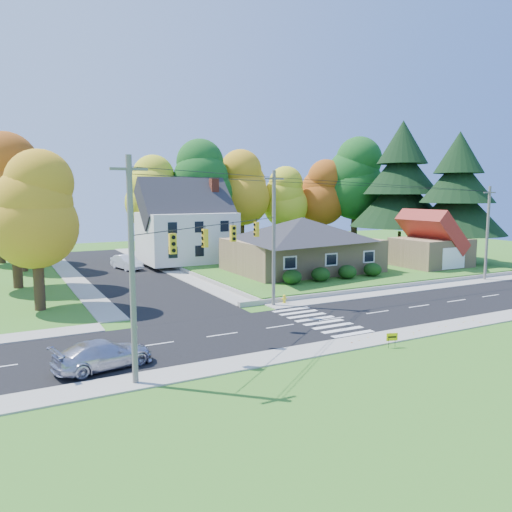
{
  "coord_description": "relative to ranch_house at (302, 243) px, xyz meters",
  "views": [
    {
      "loc": [
        -19.67,
        -26.41,
        8.44
      ],
      "look_at": [
        -1.5,
        8.0,
        3.44
      ],
      "focal_mm": 35.0,
      "sensor_mm": 36.0,
      "label": 1
    }
  ],
  "objects": [
    {
      "name": "conifer_east_b",
      "position": [
        20.0,
        -2.0,
        5.01
      ],
      "size": [
        11.2,
        11.2,
        14.84
      ],
      "color": "#3F2A19",
      "rests_on": "lawn"
    },
    {
      "name": "sidewalk_north",
      "position": [
        -8.0,
        -11.0,
        -3.23
      ],
      "size": [
        90.0,
        2.0,
        0.08
      ],
      "primitive_type": "cube",
      "color": "#9C9A90",
      "rests_on": "ground"
    },
    {
      "name": "white_car",
      "position": [
        -14.96,
        12.03,
        -2.46
      ],
      "size": [
        2.68,
        5.03,
        1.57
      ],
      "primitive_type": "imported",
      "rotation": [
        0.0,
        0.0,
        0.22
      ],
      "color": "silver",
      "rests_on": "road_cross"
    },
    {
      "name": "conifer_east_a",
      "position": [
        19.0,
        6.0,
        6.12
      ],
      "size": [
        12.8,
        12.8,
        16.96
      ],
      "color": "#3F2A19",
      "rests_on": "lawn"
    },
    {
      "name": "silver_sedan",
      "position": [
        -23.36,
        -18.54,
        -2.56
      ],
      "size": [
        5.03,
        2.83,
        1.38
      ],
      "primitive_type": "imported",
      "rotation": [
        0.0,
        0.0,
        1.77
      ],
      "color": "#B1B1C9",
      "rests_on": "road_main"
    },
    {
      "name": "road_cross",
      "position": [
        -16.0,
        10.0,
        -3.25
      ],
      "size": [
        8.0,
        44.0,
        0.02
      ],
      "primitive_type": "cube",
      "color": "black",
      "rests_on": "ground"
    },
    {
      "name": "ranch_house",
      "position": [
        0.0,
        0.0,
        0.0
      ],
      "size": [
        14.6,
        10.6,
        5.4
      ],
      "color": "tan",
      "rests_on": "lawn"
    },
    {
      "name": "traffic_infrastructure",
      "position": [
        -8.15,
        -14.65,
        1.88
      ],
      "size": [
        38.1,
        10.66,
        10.0
      ],
      "color": "#666059",
      "rests_on": "ground"
    },
    {
      "name": "garage",
      "position": [
        14.0,
        -4.01,
        -0.42
      ],
      "size": [
        7.3,
        6.3,
        4.6
      ],
      "color": "tan",
      "rests_on": "lawn"
    },
    {
      "name": "tree_lot_4",
      "position": [
        14.0,
        16.0,
        5.04
      ],
      "size": [
        6.72,
        6.72,
        12.51
      ],
      "color": "#3F2A19",
      "rests_on": "lawn"
    },
    {
      "name": "tree_lot_5",
      "position": [
        18.0,
        14.0,
        7.0
      ],
      "size": [
        8.4,
        8.4,
        15.64
      ],
      "color": "#3F2A19",
      "rests_on": "lawn"
    },
    {
      "name": "lawn",
      "position": [
        5.0,
        5.0,
        -3.02
      ],
      "size": [
        30.0,
        30.0,
        0.5
      ],
      "primitive_type": "cube",
      "color": "#3D7923",
      "rests_on": "ground"
    },
    {
      "name": "tree_lot_0",
      "position": [
        -10.0,
        18.0,
        5.04
      ],
      "size": [
        6.72,
        6.72,
        12.51
      ],
      "color": "#3F2A19",
      "rests_on": "lawn"
    },
    {
      "name": "fire_hydrant",
      "position": [
        -8.42,
        -10.56,
        -2.92
      ],
      "size": [
        0.41,
        0.32,
        0.71
      ],
      "color": "yellow",
      "rests_on": "ground"
    },
    {
      "name": "tree_lot_1",
      "position": [
        -4.0,
        17.0,
        6.35
      ],
      "size": [
        7.84,
        7.84,
        14.6
      ],
      "color": "#3F2A19",
      "rests_on": "lawn"
    },
    {
      "name": "ground",
      "position": [
        -8.0,
        -16.0,
        -3.27
      ],
      "size": [
        120.0,
        120.0,
        0.0
      ],
      "primitive_type": "plane",
      "color": "#3D7923"
    },
    {
      "name": "colonial_house",
      "position": [
        -7.96,
        12.0,
        1.32
      ],
      "size": [
        10.4,
        8.4,
        9.6
      ],
      "color": "silver",
      "rests_on": "lawn"
    },
    {
      "name": "yard_sign",
      "position": [
        -8.77,
        -22.53,
        -2.69
      ],
      "size": [
        0.63,
        0.23,
        0.81
      ],
      "color": "black",
      "rests_on": "ground"
    },
    {
      "name": "road_main",
      "position": [
        -8.0,
        -16.0,
        -3.26
      ],
      "size": [
        90.0,
        8.0,
        0.02
      ],
      "primitive_type": "cube",
      "color": "black",
      "rests_on": "ground"
    },
    {
      "name": "tree_west_1",
      "position": [
        -26.0,
        6.0,
        5.2
      ],
      "size": [
        7.28,
        7.28,
        13.56
      ],
      "color": "#3F2A19",
      "rests_on": "ground"
    },
    {
      "name": "tree_west_0",
      "position": [
        -25.0,
        -4.0,
        3.89
      ],
      "size": [
        6.16,
        6.16,
        11.47
      ],
      "color": "#3F2A19",
      "rests_on": "ground"
    },
    {
      "name": "tree_west_2",
      "position": [
        -25.0,
        16.0,
        4.54
      ],
      "size": [
        6.72,
        6.72,
        12.51
      ],
      "color": "#3F2A19",
      "rests_on": "ground"
    },
    {
      "name": "tree_lot_2",
      "position": [
        2.0,
        18.0,
        5.7
      ],
      "size": [
        7.28,
        7.28,
        13.56
      ],
      "color": "#3F2A19",
      "rests_on": "lawn"
    },
    {
      "name": "sidewalk_south",
      "position": [
        -8.0,
        -21.0,
        -3.23
      ],
      "size": [
        90.0,
        2.0,
        0.08
      ],
      "primitive_type": "cube",
      "color": "#9C9A90",
      "rests_on": "ground"
    },
    {
      "name": "tree_lot_3",
      "position": [
        8.0,
        17.0,
        4.39
      ],
      "size": [
        6.16,
        6.16,
        11.47
      ],
      "color": "#3F2A19",
      "rests_on": "lawn"
    },
    {
      "name": "hedge_row",
      "position": [
        -0.5,
        -6.2,
        -2.13
      ],
      "size": [
        10.7,
        1.7,
        1.27
      ],
      "color": "#163A10",
      "rests_on": "lawn"
    }
  ]
}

